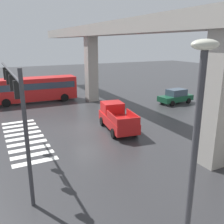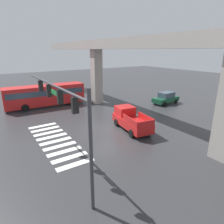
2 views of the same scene
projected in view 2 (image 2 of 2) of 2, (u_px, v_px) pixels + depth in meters
name	position (u px, v px, depth m)	size (l,w,h in m)	color
ground_plane	(106.00, 129.00, 20.06)	(120.00, 120.00, 0.00)	#2D2D30
crosswalk_stripes	(56.00, 141.00, 17.34)	(9.35, 2.80, 0.01)	silver
elevated_overpass	(141.00, 50.00, 19.98)	(53.71, 2.13, 9.02)	#9E9991
pickup_truck	(130.00, 120.00, 19.82)	(5.32, 2.64, 2.08)	red
city_bus	(45.00, 94.00, 27.74)	(3.10, 10.89, 2.99)	red
sedan_dark_green	(166.00, 98.00, 29.36)	(2.17, 4.40, 1.72)	#14472D
traffic_signal_mast	(61.00, 104.00, 11.50)	(10.89, 0.32, 6.20)	#38383D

